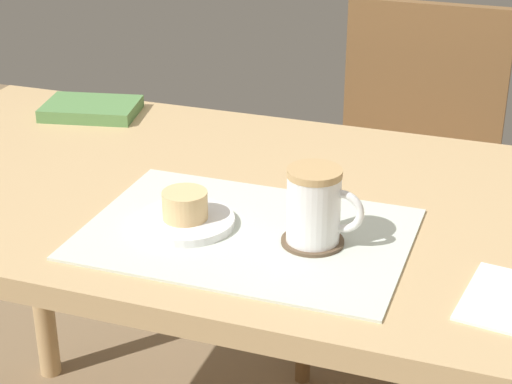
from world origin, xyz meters
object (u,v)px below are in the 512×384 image
(wooden_chair, at_px, (410,168))
(coffee_mug, at_px, (316,205))
(dining_table, at_px, (253,237))
(small_book, at_px, (91,109))
(pastry, at_px, (185,205))
(pastry_plate, at_px, (186,221))

(wooden_chair, height_order, coffee_mug, wooden_chair)
(dining_table, relative_size, small_book, 7.62)
(wooden_chair, bearing_deg, dining_table, 79.78)
(pastry, xyz_separation_m, small_book, (-0.37, 0.38, -0.02))
(wooden_chair, bearing_deg, pastry_plate, 78.04)
(pastry, height_order, coffee_mug, coffee_mug)
(wooden_chair, relative_size, small_book, 4.70)
(dining_table, xyz_separation_m, pastry, (-0.05, -0.14, 0.11))
(pastry_plate, bearing_deg, wooden_chair, 77.52)
(dining_table, distance_m, coffee_mug, 0.23)
(small_book, bearing_deg, wooden_chair, 28.25)
(wooden_chair, bearing_deg, coffee_mug, 90.65)
(pastry_plate, xyz_separation_m, pastry, (0.00, 0.00, 0.03))
(pastry_plate, xyz_separation_m, coffee_mug, (0.19, 0.01, 0.05))
(dining_table, distance_m, small_book, 0.50)
(pastry_plate, xyz_separation_m, small_book, (-0.37, 0.38, 0.00))
(pastry_plate, bearing_deg, coffee_mug, 2.93)
(dining_table, bearing_deg, coffee_mug, -43.35)
(pastry_plate, relative_size, coffee_mug, 1.31)
(pastry, distance_m, small_book, 0.53)
(wooden_chair, height_order, pastry, wooden_chair)
(dining_table, relative_size, wooden_chair, 1.62)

